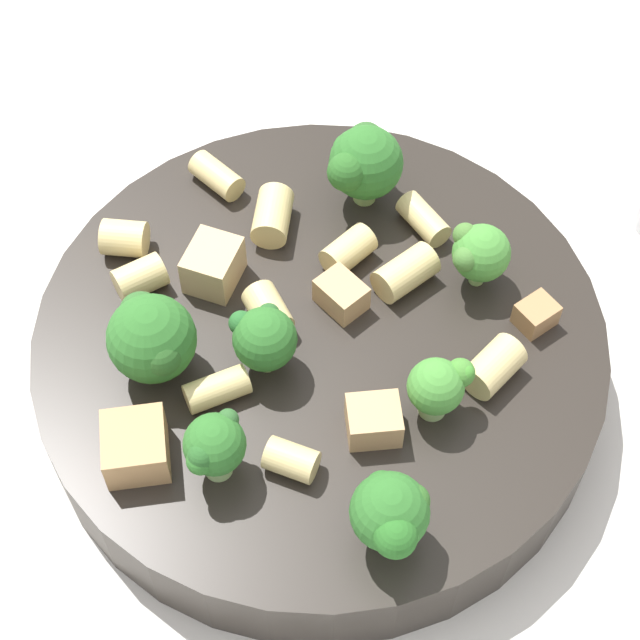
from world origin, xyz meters
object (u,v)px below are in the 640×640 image
(pasta_bowl, at_px, (320,352))
(broccoli_floret_1, at_px, (391,513))
(rigatoni_7, at_px, (423,219))
(chicken_chunk_4, at_px, (374,421))
(rigatoni_2, at_px, (348,250))
(chicken_chunk_0, at_px, (136,447))
(chicken_chunk_2, at_px, (207,272))
(rigatoni_4, at_px, (217,176))
(broccoli_floret_5, at_px, (479,253))
(broccoli_floret_6, at_px, (363,161))
(rigatoni_3, at_px, (217,389))
(rigatoni_6, at_px, (268,311))
(broccoli_floret_0, at_px, (264,338))
(chicken_chunk_3, at_px, (536,315))
(rigatoni_9, at_px, (493,367))
(broccoli_floret_3, at_px, (219,450))
(broccoli_floret_4, at_px, (439,387))
(rigatoni_5, at_px, (124,238))
(rigatoni_0, at_px, (291,460))
(broccoli_floret_2, at_px, (152,338))
(rigatoni_8, at_px, (140,278))
(rigatoni_1, at_px, (272,216))
(chicken_chunk_1, at_px, (348,298))

(pasta_bowl, bearing_deg, broccoli_floret_1, 136.73)
(rigatoni_7, xyz_separation_m, chicken_chunk_4, (-0.03, 0.11, 0.00))
(pasta_bowl, xyz_separation_m, rigatoni_2, (0.01, -0.04, 0.02))
(chicken_chunk_0, relative_size, chicken_chunk_4, 1.24)
(broccoli_floret_1, bearing_deg, chicken_chunk_2, -26.47)
(rigatoni_2, distance_m, rigatoni_4, 0.08)
(rigatoni_2, distance_m, chicken_chunk_2, 0.07)
(broccoli_floret_5, relative_size, broccoli_floret_6, 0.78)
(rigatoni_3, height_order, rigatoni_6, rigatoni_6)
(broccoli_floret_0, height_order, chicken_chunk_3, broccoli_floret_0)
(rigatoni_9, relative_size, chicken_chunk_4, 1.17)
(broccoli_floret_3, relative_size, rigatoni_3, 1.28)
(rigatoni_3, distance_m, chicken_chunk_0, 0.04)
(broccoli_floret_4, bearing_deg, broccoli_floret_6, -44.89)
(rigatoni_3, xyz_separation_m, rigatoni_5, (0.08, -0.04, 0.00))
(chicken_chunk_0, relative_size, chicken_chunk_3, 1.66)
(rigatoni_5, bearing_deg, rigatoni_0, 156.38)
(rigatoni_9, height_order, chicken_chunk_4, same)
(pasta_bowl, relative_size, rigatoni_2, 10.68)
(rigatoni_3, relative_size, rigatoni_9, 1.05)
(broccoli_floret_4, height_order, chicken_chunk_0, broccoli_floret_4)
(chicken_chunk_2, bearing_deg, broccoli_floret_6, -111.67)
(broccoli_floret_2, xyz_separation_m, rigatoni_7, (-0.06, -0.13, -0.02))
(broccoli_floret_3, xyz_separation_m, rigatoni_3, (0.02, -0.03, -0.01))
(broccoli_floret_6, height_order, rigatoni_9, broccoli_floret_6)
(rigatoni_5, relative_size, chicken_chunk_3, 1.23)
(pasta_bowl, relative_size, broccoli_floret_2, 6.02)
(broccoli_floret_0, relative_size, chicken_chunk_4, 1.58)
(rigatoni_4, height_order, chicken_chunk_3, same)
(rigatoni_7, distance_m, chicken_chunk_2, 0.11)
(broccoli_floret_3, bearing_deg, broccoli_floret_0, -75.09)
(broccoli_floret_3, bearing_deg, rigatoni_2, -83.96)
(pasta_bowl, distance_m, rigatoni_9, 0.08)
(rigatoni_8, bearing_deg, pasta_bowl, -165.15)
(pasta_bowl, relative_size, rigatoni_5, 12.63)
(rigatoni_1, distance_m, rigatoni_8, 0.07)
(pasta_bowl, distance_m, broccoli_floret_1, 0.11)
(rigatoni_9, bearing_deg, rigatoni_0, 58.43)
(broccoli_floret_1, height_order, chicken_chunk_1, broccoli_floret_1)
(broccoli_floret_4, distance_m, rigatoni_8, 0.15)
(broccoli_floret_3, relative_size, chicken_chunk_4, 1.57)
(rigatoni_7, relative_size, chicken_chunk_0, 0.99)
(chicken_chunk_2, bearing_deg, rigatoni_8, 34.34)
(broccoli_floret_3, bearing_deg, chicken_chunk_3, -119.43)
(rigatoni_4, height_order, chicken_chunk_1, chicken_chunk_1)
(pasta_bowl, bearing_deg, broccoli_floret_4, 172.68)
(rigatoni_9, bearing_deg, rigatoni_1, -9.33)
(broccoli_floret_5, distance_m, rigatoni_8, 0.16)
(broccoli_floret_1, bearing_deg, rigatoni_1, -41.26)
(pasta_bowl, height_order, broccoli_floret_0, broccoli_floret_0)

